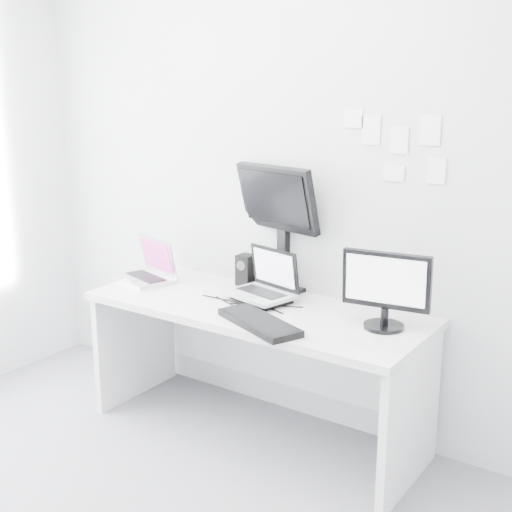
{
  "coord_description": "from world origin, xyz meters",
  "views": [
    {
      "loc": [
        1.87,
        -1.46,
        1.83
      ],
      "look_at": [
        0.02,
        1.23,
        1.0
      ],
      "focal_mm": 47.04,
      "sensor_mm": 36.0,
      "label": 1
    }
  ],
  "objects": [
    {
      "name": "samsung_monitor",
      "position": [
        0.69,
        1.31,
        0.92
      ],
      "size": [
        0.44,
        0.25,
        0.38
      ],
      "primitive_type": "cube",
      "rotation": [
        0.0,
        0.0,
        0.14
      ],
      "color": "black",
      "rests_on": "desk"
    },
    {
      "name": "wall_note_0",
      "position": [
        0.45,
        1.59,
        1.62
      ],
      "size": [
        0.1,
        0.0,
        0.14
      ],
      "primitive_type": "cube",
      "color": "white",
      "rests_on": "back_wall"
    },
    {
      "name": "rear_monitor",
      "position": [
        -0.05,
        1.56,
        1.09
      ],
      "size": [
        0.55,
        0.3,
        0.71
      ],
      "primitive_type": "cube",
      "rotation": [
        0.0,
        0.0,
        -0.22
      ],
      "color": "black",
      "rests_on": "desk"
    },
    {
      "name": "dell_laptop",
      "position": [
        -0.02,
        1.32,
        0.87
      ],
      "size": [
        0.39,
        0.33,
        0.28
      ],
      "primitive_type": "cube",
      "rotation": [
        0.0,
        0.0,
        -0.23
      ],
      "color": "#A2A5A9",
      "rests_on": "desk"
    },
    {
      "name": "wall_note_1",
      "position": [
        0.6,
        1.59,
        1.58
      ],
      "size": [
        0.09,
        0.0,
        0.13
      ],
      "primitive_type": "cube",
      "color": "white",
      "rests_on": "back_wall"
    },
    {
      "name": "mouse",
      "position": [
        0.35,
        1.0,
        0.75
      ],
      "size": [
        0.1,
        0.07,
        0.03
      ],
      "primitive_type": "ellipsoid",
      "rotation": [
        0.0,
        0.0,
        -0.16
      ],
      "color": "black",
      "rests_on": "desk"
    },
    {
      "name": "wall_note_5",
      "position": [
        0.79,
        1.59,
        1.44
      ],
      "size": [
        0.09,
        0.0,
        0.12
      ],
      "primitive_type": "cube",
      "color": "white",
      "rests_on": "back_wall"
    },
    {
      "name": "speaker",
      "position": [
        -0.26,
        1.53,
        0.82
      ],
      "size": [
        0.1,
        0.1,
        0.18
      ],
      "primitive_type": "cube",
      "rotation": [
        0.0,
        0.0,
        -0.1
      ],
      "color": "black",
      "rests_on": "desk"
    },
    {
      "name": "desk",
      "position": [
        0.0,
        1.25,
        0.36
      ],
      "size": [
        1.8,
        0.7,
        0.73
      ],
      "primitive_type": "cube",
      "color": "silver",
      "rests_on": "ground"
    },
    {
      "name": "keyboard",
      "position": [
        0.19,
        1.01,
        0.75
      ],
      "size": [
        0.51,
        0.35,
        0.03
      ],
      "primitive_type": "cube",
      "rotation": [
        0.0,
        0.0,
        -0.4
      ],
      "color": "black",
      "rests_on": "desk"
    },
    {
      "name": "wall_note_4",
      "position": [
        0.35,
        1.59,
        1.68
      ],
      "size": [
        0.11,
        0.0,
        0.09
      ],
      "primitive_type": "cube",
      "color": "white",
      "rests_on": "back_wall"
    },
    {
      "name": "wall_note_3",
      "position": [
        0.58,
        1.59,
        1.42
      ],
      "size": [
        0.11,
        0.0,
        0.08
      ],
      "primitive_type": "cube",
      "color": "white",
      "rests_on": "back_wall"
    },
    {
      "name": "wall_note_2",
      "position": [
        0.75,
        1.59,
        1.63
      ],
      "size": [
        0.1,
        0.0,
        0.14
      ],
      "primitive_type": "cube",
      "color": "white",
      "rests_on": "back_wall"
    },
    {
      "name": "back_wall",
      "position": [
        0.0,
        1.6,
        1.35
      ],
      "size": [
        3.6,
        0.0,
        3.6
      ],
      "primitive_type": "plane",
      "rotation": [
        1.57,
        0.0,
        0.0
      ],
      "color": "silver",
      "rests_on": "ground"
    },
    {
      "name": "macbook",
      "position": [
        -0.79,
        1.25,
        0.86
      ],
      "size": [
        0.41,
        0.35,
        0.26
      ],
      "primitive_type": "cube",
      "rotation": [
        0.0,
        0.0,
        -0.29
      ],
      "color": "silver",
      "rests_on": "desk"
    }
  ]
}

